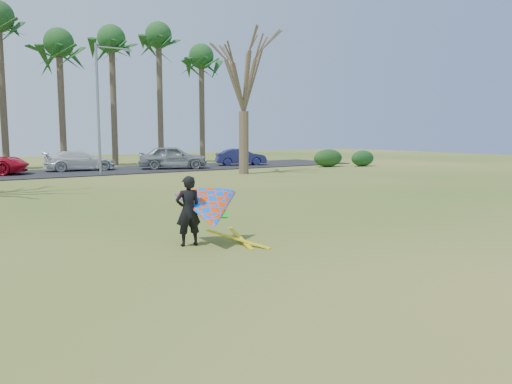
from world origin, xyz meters
TOP-DOWN VIEW (x-y plane):
  - ground at (0.00, 0.00)m, footprint 100.00×100.00m
  - parking_strip at (0.00, 25.00)m, footprint 46.00×7.00m
  - palm_6 at (2.00, 31.00)m, footprint 4.84×4.84m
  - palm_7 at (6.00, 31.00)m, footprint 4.84×4.84m
  - palm_8 at (10.00, 31.00)m, footprint 4.84×4.84m
  - palm_9 at (14.00, 31.00)m, footprint 4.84×4.84m
  - bare_tree_right at (10.00, 18.00)m, footprint 6.27×6.27m
  - streetlight at (2.16, 22.00)m, footprint 2.28×0.18m
  - hedge_near at (18.95, 19.80)m, footprint 2.72×1.23m
  - hedge_far at (21.58, 18.71)m, footprint 2.24×1.06m
  - car_3 at (1.83, 25.99)m, footprint 4.83×2.40m
  - car_4 at (7.85, 24.04)m, footprint 5.21×3.66m
  - car_5 at (13.95, 24.51)m, footprint 4.18×2.66m
  - kite_flyer at (-1.78, 1.42)m, footprint 2.13×2.39m

SIDE VIEW (x-z plane):
  - ground at x=0.00m, z-range 0.00..0.00m
  - parking_strip at x=0.00m, z-range 0.00..0.06m
  - hedge_far at x=21.58m, z-range 0.00..1.25m
  - hedge_near at x=18.95m, z-range 0.00..1.36m
  - car_5 at x=13.95m, z-range 0.06..1.36m
  - car_3 at x=1.83m, z-range 0.06..1.41m
  - kite_flyer at x=-1.78m, z-range -0.16..1.85m
  - car_4 at x=7.85m, z-range 0.06..1.71m
  - streetlight at x=2.16m, z-range 0.46..8.46m
  - bare_tree_right at x=10.00m, z-range 1.96..11.17m
  - palm_6 at x=2.00m, z-range 3.75..14.59m
  - palm_9 at x=14.00m, z-range 3.75..14.59m
  - palm_7 at x=6.00m, z-range 4.08..15.62m
  - palm_8 at x=10.00m, z-range 4.40..16.64m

